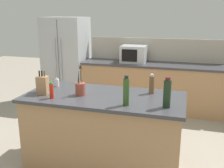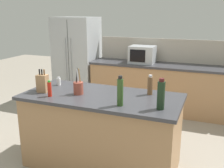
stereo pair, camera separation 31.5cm
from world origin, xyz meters
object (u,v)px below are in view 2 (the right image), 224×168
pepper_grinder (150,85)px  soy_sauce_bottle (40,82)px  olive_oil_bottle (120,92)px  hot_sauce_bottle (50,89)px  microwave (142,55)px  salt_shaker (59,81)px  refrigerator (77,59)px  utensil_crock (78,88)px  wine_bottle (161,95)px  knife_block (43,83)px

pepper_grinder → soy_sauce_bottle: bearing=-167.1°
olive_oil_bottle → hot_sauce_bottle: size_ratio=1.69×
hot_sauce_bottle → olive_oil_bottle: bearing=0.6°
microwave → salt_shaker: bearing=-107.6°
soy_sauce_bottle → olive_oil_bottle: size_ratio=0.61×
refrigerator → utensil_crock: 2.65m
refrigerator → wine_bottle: bearing=-46.5°
microwave → hot_sauce_bottle: 2.51m
olive_oil_bottle → wine_bottle: 0.43m
microwave → pepper_grinder: (0.63, -1.96, -0.05)m
pepper_grinder → olive_oil_bottle: size_ratio=0.74×
wine_bottle → hot_sauce_bottle: bearing=-177.3°
soy_sauce_bottle → olive_oil_bottle: 1.18m
pepper_grinder → olive_oil_bottle: 0.54m
pepper_grinder → soy_sauce_bottle: 1.40m
knife_block → wine_bottle: (1.50, -0.06, 0.04)m
refrigerator → pepper_grinder: size_ratio=7.41×
utensil_crock → pepper_grinder: size_ratio=1.31×
soy_sauce_bottle → pepper_grinder: bearing=12.9°
refrigerator → pepper_grinder: 2.92m
wine_bottle → knife_block: bearing=177.6°
refrigerator → olive_oil_bottle: size_ratio=5.51×
pepper_grinder → knife_block: bearing=-163.1°
salt_shaker → olive_oil_bottle: bearing=-23.4°
microwave → salt_shaker: 2.10m
microwave → wine_bottle: 2.55m
soy_sauce_bottle → salt_shaker: soy_sauce_bottle is taller
olive_oil_bottle → salt_shaker: size_ratio=2.87×
pepper_grinder → salt_shaker: 1.27m
knife_block → salt_shaker: 0.35m
microwave → soy_sauce_bottle: (-0.74, -2.27, -0.07)m
refrigerator → pepper_grinder: refrigerator is taller
refrigerator → utensil_crock: bearing=-60.7°
microwave → utensil_crock: size_ratio=1.51×
knife_block → wine_bottle: bearing=-8.2°
utensil_crock → pepper_grinder: bearing=20.4°
utensil_crock → olive_oil_bottle: (0.61, -0.20, 0.07)m
salt_shaker → wine_bottle: size_ratio=0.35×
olive_oil_bottle → wine_bottle: size_ratio=1.00×
refrigerator → utensil_crock: size_ratio=5.66×
utensil_crock → olive_oil_bottle: bearing=-17.9°
soy_sauce_bottle → salt_shaker: bearing=69.7°
salt_shaker → soy_sauce_bottle: bearing=-110.3°
olive_oil_bottle → hot_sauce_bottle: olive_oil_bottle is taller
refrigerator → olive_oil_bottle: 3.16m
knife_block → salt_shaker: (0.01, 0.35, -0.06)m
refrigerator → soy_sauce_bottle: 2.44m
hot_sauce_bottle → refrigerator: bearing=112.1°
olive_oil_bottle → wine_bottle: bearing=7.1°
refrigerator → microwave: refrigerator is taller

